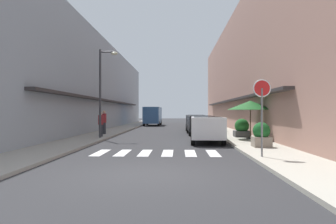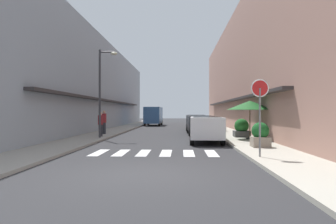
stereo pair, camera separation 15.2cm
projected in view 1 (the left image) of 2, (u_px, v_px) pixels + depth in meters
The scene contains 18 objects.
ground_plane at pixel (169, 131), 29.15m from camera, with size 112.05×112.05×0.00m, color #2B2B2D.
sidewalk_left at pixel (117, 130), 29.31m from camera, with size 2.45×71.31×0.12m, color #9E998E.
sidewalk_right at pixel (221, 130), 28.99m from camera, with size 2.45×71.31×0.12m, color #ADA899.
building_row_left at pixel (83, 86), 30.98m from camera, with size 5.50×47.84×8.67m.
building_row_right at pixel (257, 73), 30.41m from camera, with size 5.50×47.84×11.03m.
crosswalk at pixel (156, 153), 13.23m from camera, with size 5.20×2.20×0.01m.
parked_car_near at pixel (207, 126), 17.71m from camera, with size 1.94×4.39×1.47m.
parked_car_mid at pixel (200, 123), 23.91m from camera, with size 1.89×4.43×1.47m.
parked_car_far at pixel (195, 120), 29.99m from camera, with size 1.92×4.53×1.47m.
delivery_van at pixel (153, 115), 40.25m from camera, with size 2.08×5.43×2.37m.
round_street_sign at pixel (262, 97), 11.35m from camera, with size 0.65×0.07×2.80m.
street_lamp at pixel (103, 84), 19.76m from camera, with size 1.19×0.28×5.55m.
cafe_umbrella at pixel (250, 105), 18.89m from camera, with size 2.78×2.78×2.30m.
planter_corner at pixel (261, 135), 14.57m from camera, with size 0.80×0.80×1.14m.
planter_midblock at pixel (242, 128), 20.46m from camera, with size 1.00×1.00×1.18m.
planter_far at pixel (220, 125), 26.36m from camera, with size 0.95×0.95×1.17m.
pedestrian_walking_near at pixel (104, 122), 23.07m from camera, with size 0.34×0.34×1.73m.
pedestrian_walking_far at pixel (101, 124), 20.72m from camera, with size 0.34×0.34×1.61m.
Camera 1 is at (0.93, -8.76, 1.74)m, focal length 33.63 mm.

